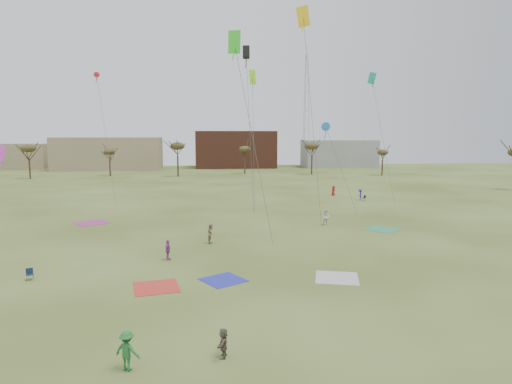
{
  "coord_description": "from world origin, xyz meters",
  "views": [
    {
      "loc": [
        -4.61,
        -29.46,
        10.88
      ],
      "look_at": [
        0.0,
        12.0,
        5.5
      ],
      "focal_mm": 31.36,
      "sensor_mm": 36.0,
      "label": 1
    }
  ],
  "objects": [
    {
      "name": "spectator_mid_d",
      "position": [
        -8.05,
        9.07,
        0.9
      ],
      "size": [
        0.68,
        1.13,
        1.8
      ],
      "primitive_type": "imported",
      "rotation": [
        0.0,
        0.0,
        1.32
      ],
      "color": "#A1439A",
      "rests_on": "ground"
    },
    {
      "name": "camp_chair_left",
      "position": [
        -17.94,
        4.73,
        0.26
      ],
      "size": [
        0.68,
        0.7,
        0.87
      ],
      "rotation": [
        0.0,
        0.0,
        0.43
      ],
      "color": "#131F35",
      "rests_on": "ground"
    },
    {
      "name": "camp_chair_right",
      "position": [
        21.27,
        41.39,
        0.26
      ],
      "size": [
        0.69,
        0.66,
        0.87
      ],
      "rotation": [
        0.0,
        0.0,
        5.08
      ],
      "color": "#151D3B",
      "rests_on": "ground"
    },
    {
      "name": "spectator_fore_b",
      "position": [
        -4.23,
        14.77,
        0.98
      ],
      "size": [
        0.87,
        1.05,
        1.96
      ],
      "primitive_type": "imported",
      "rotation": [
        0.0,
        0.0,
        1.43
      ],
      "color": "#978460",
      "rests_on": "ground"
    },
    {
      "name": "flyer_far_b",
      "position": [
        18.02,
        48.12,
        0.87
      ],
      "size": [
        0.99,
        0.82,
        1.74
      ],
      "primitive_type": "imported",
      "rotation": [
        0.0,
        0.0,
        0.37
      ],
      "color": "#A31D1C",
      "rests_on": "ground"
    },
    {
      "name": "spectator_fore_c",
      "position": [
        -3.91,
        -8.68,
        0.74
      ],
      "size": [
        0.71,
        1.44,
        1.49
      ],
      "primitive_type": "imported",
      "rotation": [
        0.0,
        0.0,
        4.51
      ],
      "color": "brown",
      "rests_on": "ground"
    },
    {
      "name": "radio_tower",
      "position": [
        30.0,
        125.0,
        19.21
      ],
      "size": [
        1.51,
        1.72,
        41.0
      ],
      "color": "#9EA3A8",
      "rests_on": "ground"
    },
    {
      "name": "blanket_plum",
      "position": [
        -18.85,
        26.78,
        0.0
      ],
      "size": [
        4.85,
        4.85,
        0.03
      ],
      "primitive_type": "cube",
      "rotation": [
        0.0,
        0.0,
        0.55
      ],
      "color": "#A73384",
      "rests_on": "ground"
    },
    {
      "name": "blanket_blue",
      "position": [
        -3.48,
        3.07,
        0.0
      ],
      "size": [
        3.92,
        3.92,
        0.03
      ],
      "primitive_type": "cube",
      "rotation": [
        0.0,
        0.0,
        0.55
      ],
      "color": "#2930B4",
      "rests_on": "ground"
    },
    {
      "name": "tree_line",
      "position": [
        -2.85,
        79.12,
        7.09
      ],
      "size": [
        117.44,
        49.32,
        8.91
      ],
      "color": "#3A2B1E",
      "rests_on": "ground"
    },
    {
      "name": "blanket_cream",
      "position": [
        5.17,
        2.62,
        0.0
      ],
      "size": [
        3.94,
        3.94,
        0.03
      ],
      "primitive_type": "cube",
      "rotation": [
        0.0,
        0.0,
        2.88
      ],
      "color": "beige",
      "rests_on": "ground"
    },
    {
      "name": "blanket_olive",
      "position": [
        15.42,
        19.13,
        0.0
      ],
      "size": [
        4.63,
        4.63,
        0.03
      ],
      "primitive_type": "cube",
      "rotation": [
        0.0,
        0.0,
        0.87
      ],
      "color": "#349163",
      "rests_on": "ground"
    },
    {
      "name": "kites_aloft",
      "position": [
        -1.59,
        24.75,
        17.89
      ],
      "size": [
        62.74,
        40.75,
        24.23
      ],
      "color": "yellow",
      "rests_on": "ground"
    },
    {
      "name": "building_tan_west",
      "position": [
        -65.0,
        122.0,
        4.0
      ],
      "size": [
        20.0,
        12.0,
        8.0
      ],
      "primitive_type": "cube",
      "color": "#937F60",
      "rests_on": "ground"
    },
    {
      "name": "spectator_mid_e",
      "position": [
        9.71,
        22.47,
        0.95
      ],
      "size": [
        1.11,
        0.99,
        1.89
      ],
      "primitive_type": "imported",
      "rotation": [
        0.0,
        0.0,
        5.93
      ],
      "color": "silver",
      "rests_on": "ground"
    },
    {
      "name": "flyer_near_center",
      "position": [
        -8.38,
        -9.36,
        0.95
      ],
      "size": [
        1.4,
        1.14,
        1.89
      ],
      "primitive_type": "imported",
      "rotation": [
        0.0,
        0.0,
        2.72
      ],
      "color": "#23692D",
      "rests_on": "ground"
    },
    {
      "name": "flyer_far_c",
      "position": [
        20.83,
        42.02,
        0.92
      ],
      "size": [
        0.99,
        1.34,
        1.84
      ],
      "primitive_type": "imported",
      "rotation": [
        0.0,
        0.0,
        4.42
      ],
      "color": "#2B2093",
      "rests_on": "ground"
    },
    {
      "name": "blanket_red",
      "position": [
        -8.31,
        1.98,
        0.0
      ],
      "size": [
        3.68,
        3.68,
        0.03
      ],
      "primitive_type": "cube",
      "rotation": [
        0.0,
        0.0,
        1.77
      ],
      "color": "red",
      "rests_on": "ground"
    },
    {
      "name": "building_tan",
      "position": [
        -35.0,
        115.0,
        5.0
      ],
      "size": [
        32.0,
        14.0,
        10.0
      ],
      "primitive_type": "cube",
      "color": "#937F60",
      "rests_on": "ground"
    },
    {
      "name": "ground",
      "position": [
        0.0,
        0.0,
        0.0
      ],
      "size": [
        260.0,
        260.0,
        0.0
      ],
      "primitive_type": "plane",
      "color": "#3C4B17",
      "rests_on": "ground"
    },
    {
      "name": "building_brick",
      "position": [
        5.0,
        120.0,
        6.0
      ],
      "size": [
        26.0,
        16.0,
        12.0
      ],
      "primitive_type": "cube",
      "color": "brown",
      "rests_on": "ground"
    },
    {
      "name": "building_grey",
      "position": [
        40.0,
        118.0,
        4.5
      ],
      "size": [
        24.0,
        12.0,
        9.0
      ],
      "primitive_type": "cube",
      "color": "gray",
      "rests_on": "ground"
    }
  ]
}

